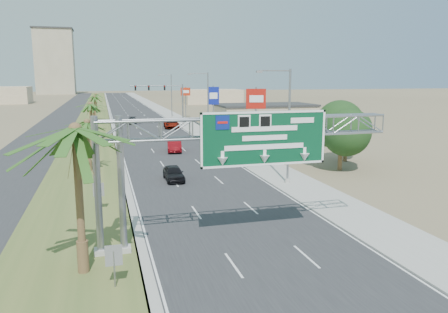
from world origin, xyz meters
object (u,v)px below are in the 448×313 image
signal_mast (172,101)px  store_building (265,116)px  car_mid_lane (174,145)px  pole_sign_blue (213,98)px  car_left_lane (174,173)px  sign_gantry (235,137)px  pole_sign_red_far (185,94)px  palm_near (75,130)px  car_far (132,121)px  pole_sign_red_near (256,102)px  car_right_lane (171,124)px

signal_mast → store_building: (16.83, -5.97, -2.85)m
car_mid_lane → pole_sign_blue: pole_sign_blue is taller
signal_mast → car_left_lane: 46.78m
sign_gantry → pole_sign_red_far: (11.60, 76.90, -0.46)m
palm_near → car_far: palm_near is taller
palm_near → store_building: bearing=61.7°
pole_sign_red_near → pole_sign_blue: pole_sign_red_near is taller
store_building → pole_sign_blue: size_ratio=2.28×
pole_sign_blue → pole_sign_red_far: (0.16, 26.64, -0.27)m
car_mid_lane → car_right_lane: (3.60, 25.74, -0.01)m
signal_mast → car_mid_lane: bearing=-98.6°
palm_near → pole_sign_blue: 55.75m
palm_near → car_mid_lane: bearing=73.8°
store_building → car_mid_lane: store_building is taller
car_mid_lane → pole_sign_red_far: (9.94, 45.13, 4.79)m
car_right_lane → pole_sign_blue: bearing=-44.9°
palm_near → car_left_lane: 20.31m
store_building → car_right_lane: store_building is taller
sign_gantry → car_right_lane: size_ratio=2.90×
palm_near → pole_sign_red_far: palm_near is taller
sign_gantry → car_far: size_ratio=3.70×
store_building → pole_sign_red_far: pole_sign_red_far is taller
store_building → pole_sign_red_far: 24.04m
car_left_lane → signal_mast: bearing=80.7°
car_right_lane → car_mid_lane: bearing=-93.4°
car_right_lane → pole_sign_red_far: 20.96m
car_mid_lane → palm_near: bearing=-98.8°
car_right_lane → palm_near: bearing=-98.1°
car_right_lane → car_far: car_right_lane is taller
car_far → pole_sign_red_near: 41.73m
car_mid_lane → car_right_lane: size_ratio=0.85×
sign_gantry → car_right_lane: (5.27, 57.51, -5.26)m
car_mid_lane → car_far: car_mid_lane is taller
signal_mast → car_right_lane: signal_mast is taller
signal_mast → store_building: signal_mast is taller
palm_near → car_mid_lane: 35.62m
signal_mast → car_left_lane: signal_mast is taller
car_left_lane → car_right_lane: 41.96m
car_far → pole_sign_red_far: bearing=44.5°
pole_sign_red_near → pole_sign_red_far: pole_sign_red_near is taller
store_building → pole_sign_blue: (-11.61, -5.81, 3.87)m
signal_mast → pole_sign_red_near: size_ratio=1.26×
car_mid_lane → pole_sign_red_near: size_ratio=0.60×
store_building → signal_mast: bearing=160.5°
pole_sign_blue → pole_sign_red_far: bearing=89.7°
sign_gantry → signal_mast: size_ratio=1.63×
store_building → car_far: store_building is taller
pole_sign_blue → sign_gantry: bearing=-102.8°
car_left_lane → sign_gantry: bearing=-87.1°
sign_gantry → pole_sign_red_near: (11.10, 27.69, 0.26)m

